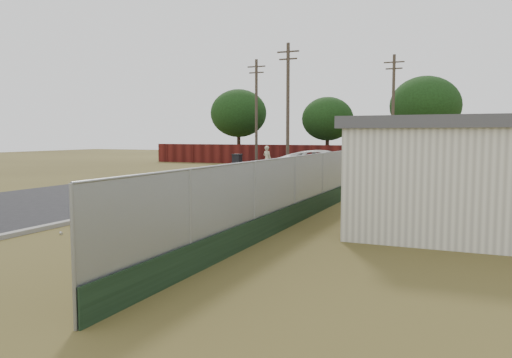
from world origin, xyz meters
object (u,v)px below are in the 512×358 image
at_px(pedestrian, 267,159).
at_px(pickup_truck, 325,165).
at_px(mailbox, 226,172).
at_px(trash_bin, 237,160).
at_px(fire_hydrant, 152,247).

bearing_deg(pedestrian, pickup_truck, 157.82).
relative_size(mailbox, trash_bin, 1.14).
height_order(fire_hydrant, trash_bin, trash_bin).
bearing_deg(mailbox, pedestrian, 104.75).
xyz_separation_m(mailbox, trash_bin, (-7.91, 17.63, -0.42)).
xyz_separation_m(pickup_truck, trash_bin, (-9.95, 8.51, -0.32)).
height_order(fire_hydrant, pedestrian, pedestrian).
bearing_deg(trash_bin, mailbox, -65.85).
height_order(mailbox, pickup_truck, pickup_truck).
bearing_deg(pedestrian, mailbox, 122.09).
relative_size(pedestrian, trash_bin, 1.73).
height_order(fire_hydrant, mailbox, mailbox).
xyz_separation_m(mailbox, pedestrian, (-3.63, 13.80, -0.04)).
xyz_separation_m(pedestrian, trash_bin, (-4.27, 3.83, -0.38)).
bearing_deg(pickup_truck, pedestrian, 52.20).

